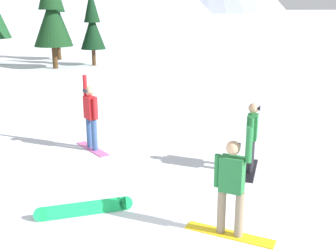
% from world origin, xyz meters
% --- Properties ---
extents(snowboarder_foreground, '(1.34, 1.31, 2.01)m').
position_xyz_m(snowboarder_foreground, '(1.90, 0.79, 0.95)').
color(snowboarder_foreground, yellow).
rests_on(snowboarder_foreground, ground_plane).
extents(snowboarder_midground, '(1.09, 1.41, 1.69)m').
position_xyz_m(snowboarder_midground, '(3.73, 3.33, 0.89)').
color(snowboarder_midground, black).
rests_on(snowboarder_midground, ground_plane).
extents(snowboarder_background, '(0.74, 1.51, 2.07)m').
position_xyz_m(snowboarder_background, '(0.32, 6.15, 0.99)').
color(snowboarder_background, pink).
rests_on(snowboarder_background, ground_plane).
extents(loose_snowboard_near_right, '(1.89, 0.20, 0.26)m').
position_xyz_m(loose_snowboard_near_right, '(-0.41, 2.37, 0.13)').
color(loose_snowboard_near_right, '#19B259').
rests_on(loose_snowboard_near_right, ground_plane).
extents(pine_tree_twin, '(1.65, 1.65, 5.00)m').
position_xyz_m(pine_tree_twin, '(3.12, 23.47, 2.72)').
color(pine_tree_twin, '#472D19').
rests_on(pine_tree_twin, ground_plane).
extents(pine_tree_leaning, '(2.44, 2.44, 6.45)m').
position_xyz_m(pine_tree_leaning, '(0.52, 22.84, 3.51)').
color(pine_tree_leaning, '#472D19').
rests_on(pine_tree_leaning, ground_plane).
extents(pine_tree_slender, '(1.99, 1.99, 6.08)m').
position_xyz_m(pine_tree_slender, '(1.14, 27.49, 3.31)').
color(pine_tree_slender, '#472D19').
rests_on(pine_tree_slender, ground_plane).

